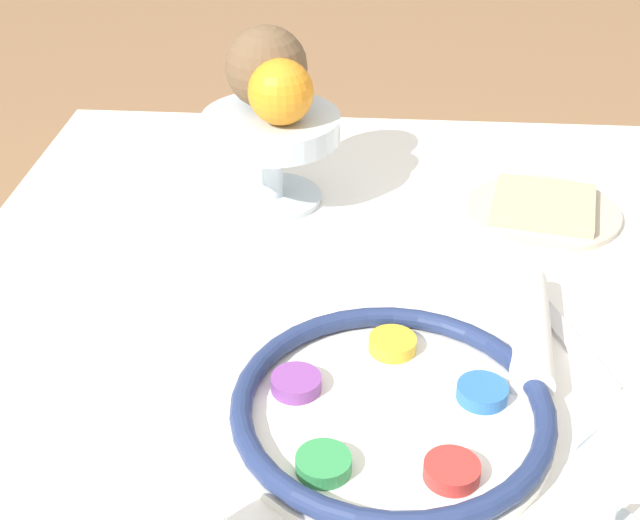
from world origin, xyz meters
name	(u,v)px	position (x,y,z in m)	size (l,w,h in m)	color
seder_plate	(388,410)	(-0.09, 0.00, 0.76)	(0.29, 0.29, 0.03)	white
wine_glass	(631,434)	(-0.21, -0.17, 0.85)	(0.07, 0.07, 0.14)	silver
fruit_stand	(271,138)	(0.32, 0.16, 0.84)	(0.17, 0.17, 0.12)	silver
orange_fruit	(281,92)	(0.29, 0.14, 0.91)	(0.08, 0.08, 0.08)	orange
coconut	(266,67)	(0.34, 0.16, 0.92)	(0.10, 0.10, 0.10)	brown
bread_plate	(543,209)	(0.30, -0.19, 0.76)	(0.19, 0.19, 0.02)	beige
napkin_roll	(530,330)	(0.03, -0.14, 0.77)	(0.18, 0.06, 0.04)	white
spoon	(566,335)	(0.05, -0.18, 0.75)	(0.17, 0.08, 0.01)	silver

